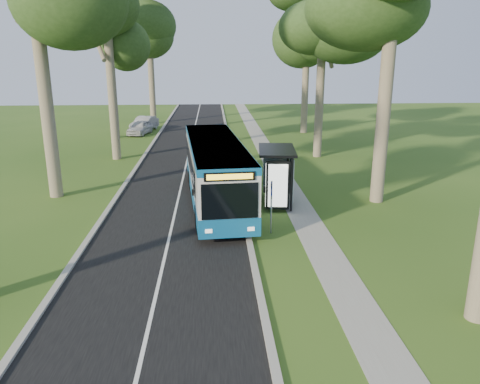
{
  "coord_description": "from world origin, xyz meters",
  "views": [
    {
      "loc": [
        -1.5,
        -18.26,
        7.77
      ],
      "look_at": [
        -0.26,
        2.78,
        1.6
      ],
      "focal_mm": 35.0,
      "sensor_mm": 36.0,
      "label": 1
    }
  ],
  "objects_px": {
    "car_white": "(140,128)",
    "litter_bin": "(252,185)",
    "car_silver": "(144,124)",
    "bus": "(215,171)",
    "bus_shelter": "(281,167)",
    "bus_stop_sign": "(271,201)"
  },
  "relations": [
    {
      "from": "bus",
      "to": "litter_bin",
      "type": "xyz_separation_m",
      "value": [
        2.11,
        1.57,
        -1.24
      ]
    },
    {
      "from": "car_white",
      "to": "bus_stop_sign",
      "type": "bearing_deg",
      "value": -58.71
    },
    {
      "from": "bus",
      "to": "litter_bin",
      "type": "relative_size",
      "value": 12.88
    },
    {
      "from": "car_white",
      "to": "litter_bin",
      "type": "bearing_deg",
      "value": -54.32
    },
    {
      "from": "bus_stop_sign",
      "to": "litter_bin",
      "type": "relative_size",
      "value": 2.45
    },
    {
      "from": "litter_bin",
      "to": "car_white",
      "type": "distance_m",
      "value": 23.85
    },
    {
      "from": "litter_bin",
      "to": "car_white",
      "type": "bearing_deg",
      "value": 113.84
    },
    {
      "from": "car_white",
      "to": "car_silver",
      "type": "relative_size",
      "value": 0.9
    },
    {
      "from": "car_silver",
      "to": "litter_bin",
      "type": "bearing_deg",
      "value": -53.93
    },
    {
      "from": "bus_shelter",
      "to": "car_silver",
      "type": "height_order",
      "value": "bus_shelter"
    },
    {
      "from": "bus",
      "to": "car_silver",
      "type": "relative_size",
      "value": 2.82
    },
    {
      "from": "bus_stop_sign",
      "to": "litter_bin",
      "type": "distance_m",
      "value": 6.52
    },
    {
      "from": "bus",
      "to": "bus_shelter",
      "type": "bearing_deg",
      "value": -18.9
    },
    {
      "from": "car_silver",
      "to": "bus",
      "type": "bearing_deg",
      "value": -59.36
    },
    {
      "from": "bus_shelter",
      "to": "car_silver",
      "type": "bearing_deg",
      "value": 117.14
    },
    {
      "from": "bus",
      "to": "bus_shelter",
      "type": "xyz_separation_m",
      "value": [
        3.43,
        -0.85,
        0.39
      ]
    },
    {
      "from": "bus",
      "to": "car_white",
      "type": "relative_size",
      "value": 3.12
    },
    {
      "from": "bus_stop_sign",
      "to": "car_white",
      "type": "xyz_separation_m",
      "value": [
        -9.97,
        28.25,
        -0.83
      ]
    },
    {
      "from": "bus_shelter",
      "to": "litter_bin",
      "type": "height_order",
      "value": "bus_shelter"
    },
    {
      "from": "bus",
      "to": "litter_bin",
      "type": "height_order",
      "value": "bus"
    },
    {
      "from": "car_white",
      "to": "bus_shelter",
      "type": "bearing_deg",
      "value": -53.83
    },
    {
      "from": "car_white",
      "to": "car_silver",
      "type": "height_order",
      "value": "car_silver"
    }
  ]
}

